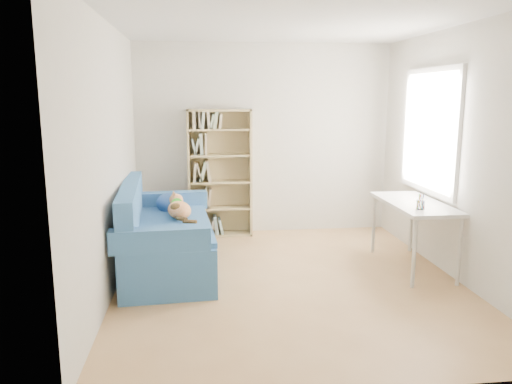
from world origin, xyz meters
TOP-DOWN VIEW (x-y plane):
  - ground at (0.00, 0.00)m, footprint 4.00×4.00m
  - room_shell at (0.10, 0.03)m, footprint 3.54×4.04m
  - sofa at (-1.31, 0.55)m, footprint 1.05×2.01m
  - bookshelf at (-0.62, 1.85)m, footprint 0.86×0.27m
  - desk at (1.44, 0.26)m, footprint 0.58×1.26m
  - pen_cup at (1.35, -0.08)m, footprint 0.09×0.09m

SIDE VIEW (x-z plane):
  - ground at x=0.00m, z-range 0.00..0.00m
  - sofa at x=-1.31m, z-range -0.12..0.84m
  - desk at x=1.44m, z-range 0.30..1.05m
  - bookshelf at x=-0.62m, z-range -0.07..1.66m
  - pen_cup at x=1.35m, z-range 0.73..0.89m
  - room_shell at x=0.10m, z-range 0.33..2.95m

